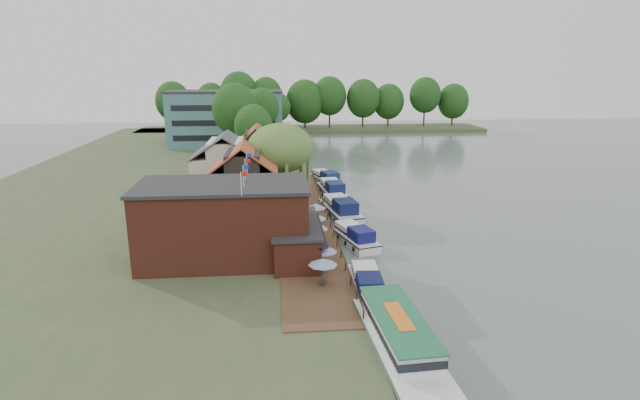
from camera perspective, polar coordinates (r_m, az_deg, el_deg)
name	(u,v)px	position (r m, az deg, el deg)	size (l,w,h in m)	color
ground	(391,259)	(50.05, 8.17, -6.71)	(260.00, 260.00, 0.00)	#4F5C58
land_bank	(159,182)	(84.28, -17.97, 2.00)	(50.00, 140.00, 1.00)	#384728
quay_deck	(304,221)	(57.94, -1.79, -2.42)	(6.00, 50.00, 0.10)	#47301E
quay_rail	(327,215)	(58.49, 0.82, -1.78)	(0.20, 49.00, 1.00)	black
pub	(246,221)	(46.36, -8.43, -2.40)	(20.00, 11.00, 7.30)	maroon
hotel_block	(226,118)	(116.24, -10.64, 9.19)	(25.40, 12.40, 12.30)	#38666B
cottage_a	(244,179)	(60.75, -8.66, 2.34)	(8.60, 7.60, 8.50)	black
cottage_b	(226,164)	(70.75, -10.64, 4.04)	(9.60, 8.60, 8.50)	beige
cottage_c	(257,153)	(79.34, -7.18, 5.35)	(7.60, 7.60, 8.50)	black
willow	(281,163)	(65.34, -4.50, 4.21)	(8.60, 8.60, 10.43)	#476B2D
umbrella_0	(323,272)	(40.77, 0.33, -8.25)	(2.39, 2.39, 2.38)	navy
umbrella_1	(324,259)	(43.51, 0.47, -6.71)	(2.30, 2.30, 2.38)	navy
umbrella_2	(313,245)	(46.79, -0.79, -5.12)	(2.09, 2.09, 2.38)	#1B2098
umbrella_3	(318,235)	(49.39, -0.21, -4.02)	(2.01, 2.01, 2.38)	navy
umbrella_4	(315,225)	(52.58, -0.53, -2.83)	(2.28, 2.28, 2.38)	navy
umbrella_5	(316,214)	(56.50, -0.51, -1.56)	(2.34, 2.34, 2.38)	navy
cruiser_0	(367,281)	(42.38, 5.39, -9.17)	(2.92, 9.04, 2.16)	white
cruiser_1	(354,234)	(53.51, 3.92, -3.88)	(2.97, 9.19, 2.20)	silver
cruiser_2	(340,207)	(62.77, 2.33, -0.77)	(3.52, 10.88, 2.68)	silver
cruiser_3	(332,188)	(72.87, 1.41, 1.41)	(3.36, 10.38, 2.53)	silver
cruiser_4	(325,177)	(80.57, 0.62, 2.66)	(3.14, 9.73, 2.35)	white
tour_boat	(401,340)	(33.59, 9.25, -15.52)	(3.70, 13.09, 2.85)	silver
swan	(397,326)	(37.64, 8.81, -14.04)	(0.44, 0.44, 0.44)	white
bank_tree_0	(254,136)	(89.21, -7.58, 7.25)	(6.75, 6.75, 11.14)	#143811
bank_tree_1	(235,122)	(95.70, -9.65, 8.74)	(8.41, 8.41, 14.60)	#143811
bank_tree_2	(262,120)	(105.07, -6.60, 9.02)	(6.94, 6.94, 13.26)	#143811
bank_tree_3	(269,116)	(122.67, -5.85, 9.56)	(6.11, 6.11, 11.86)	#143811
bank_tree_4	(278,114)	(133.00, -4.78, 9.79)	(6.48, 6.48, 10.87)	#143811
bank_tree_5	(277,111)	(140.62, -4.99, 10.11)	(6.02, 6.02, 11.10)	#143811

